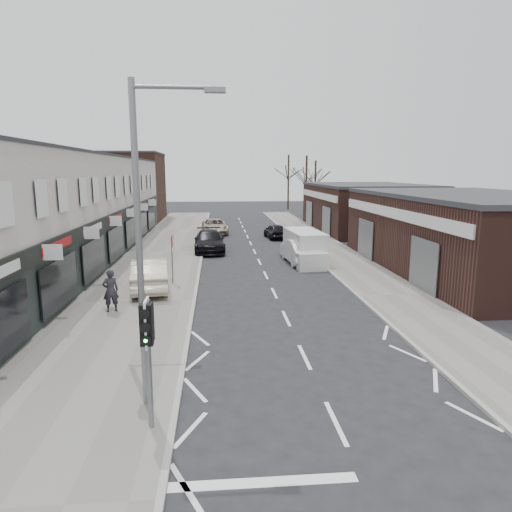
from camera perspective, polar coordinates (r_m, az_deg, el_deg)
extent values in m
plane|color=black|center=(13.66, 7.73, -15.68)|extent=(160.00, 160.00, 0.00)
cube|color=slate|center=(34.68, -11.38, 0.48)|extent=(5.50, 64.00, 0.12)
cube|color=slate|center=(35.50, 9.10, 0.79)|extent=(3.50, 64.00, 0.12)
cube|color=beige|center=(33.30, -23.75, 5.44)|extent=(8.00, 41.00, 7.10)
cube|color=#42271C|center=(57.97, -15.71, 8.21)|extent=(8.00, 10.00, 8.00)
cube|color=#3A1F1A|center=(30.35, 25.43, 2.42)|extent=(10.00, 18.00, 4.50)
cube|color=#3A1F1A|center=(48.57, 13.54, 5.85)|extent=(10.00, 16.00, 4.50)
cylinder|color=slate|center=(10.99, -13.21, -13.34)|extent=(0.12, 0.12, 3.00)
cube|color=silver|center=(10.61, -13.46, -8.15)|extent=(0.05, 0.55, 1.10)
cube|color=black|center=(10.50, -13.55, -8.36)|extent=(0.28, 0.22, 0.95)
sphere|color=#0CE533|center=(10.49, -13.58, -10.12)|extent=(0.18, 0.18, 0.18)
cube|color=black|center=(10.72, -13.36, -7.94)|extent=(0.26, 0.20, 0.90)
cylinder|color=slate|center=(11.46, -14.38, 0.69)|extent=(0.16, 0.16, 8.00)
cylinder|color=slate|center=(11.34, -10.54, 20.04)|extent=(1.80, 0.10, 0.10)
cube|color=slate|center=(11.29, -5.15, 19.96)|extent=(0.50, 0.22, 0.12)
cylinder|color=slate|center=(24.50, -10.44, -0.53)|extent=(0.07, 0.07, 2.50)
cube|color=white|center=(24.39, -10.37, 0.85)|extent=(0.04, 0.45, 0.25)
cube|color=silver|center=(30.60, 6.09, 1.19)|extent=(2.28, 4.77, 2.11)
cube|color=silver|center=(28.07, 7.12, -0.73)|extent=(1.92, 0.95, 1.11)
cylinder|color=black|center=(29.01, 5.00, -0.72)|extent=(0.22, 0.70, 0.70)
cylinder|color=black|center=(29.35, 8.31, -0.66)|extent=(0.22, 0.70, 0.70)
cylinder|color=black|center=(32.15, 4.02, 0.41)|extent=(0.22, 0.70, 0.70)
cylinder|color=black|center=(32.46, 7.02, 0.45)|extent=(0.22, 0.70, 0.70)
imported|color=beige|center=(23.54, -13.17, -2.20)|extent=(2.34, 5.07, 1.61)
imported|color=black|center=(20.31, -17.72, -4.14)|extent=(0.79, 0.66, 1.83)
imported|color=#142140|center=(35.13, -5.75, 1.74)|extent=(1.81, 3.92, 1.30)
imported|color=black|center=(34.65, -5.85, 1.87)|extent=(2.43, 5.59, 1.60)
imported|color=#AB9B89|center=(44.57, -5.17, 3.71)|extent=(2.69, 5.28, 1.43)
imported|color=silver|center=(30.39, 5.46, 0.65)|extent=(2.03, 4.97, 1.60)
imported|color=black|center=(41.31, 2.45, 3.14)|extent=(1.96, 4.08, 1.34)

